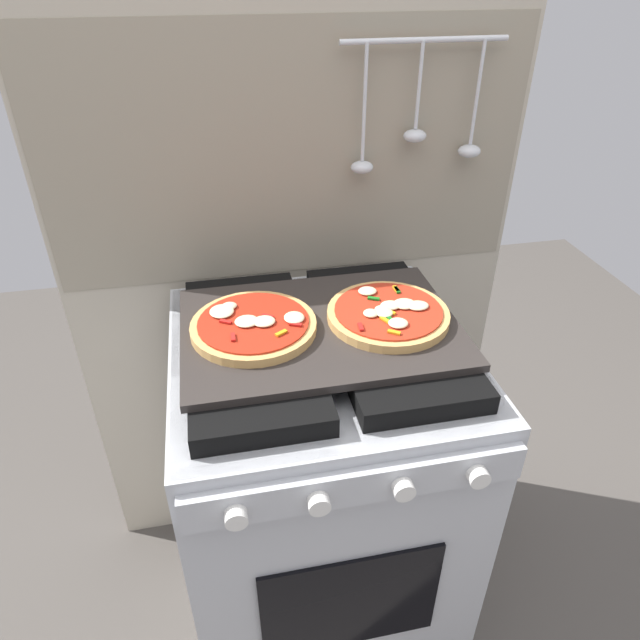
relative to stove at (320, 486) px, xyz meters
The scene contains 6 objects.
ground_plane 0.45m from the stove, 90.00° to the left, with size 4.00×4.00×0.00m, color #4C4742.
kitchen_backsplash 0.48m from the stove, 89.74° to the left, with size 1.10×0.08×1.55m.
stove is the anchor object (origin of this frame).
baking_tray 0.46m from the stove, 90.00° to the left, with size 0.54×0.38×0.02m, color #2D2826.
pizza_left 0.50m from the stove, behind, with size 0.24×0.24×0.03m.
pizza_right 0.50m from the stove, ahead, with size 0.24×0.24×0.03m.
Camera 1 is at (-0.19, -0.91, 1.53)m, focal length 31.80 mm.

